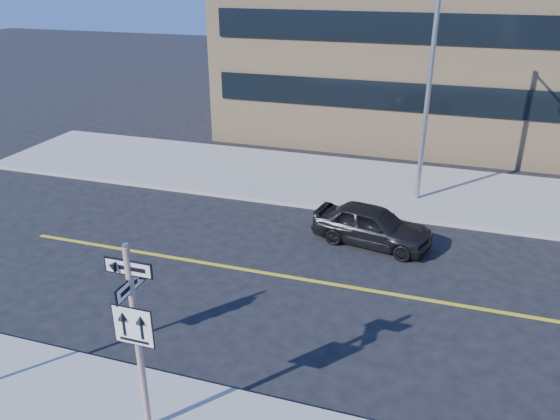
% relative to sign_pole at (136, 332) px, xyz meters
% --- Properties ---
extents(ground, '(120.00, 120.00, 0.00)m').
position_rel_sign_pole_xyz_m(ground, '(0.00, 2.51, -2.44)').
color(ground, black).
rests_on(ground, ground).
extents(sign_pole, '(0.92, 0.92, 4.06)m').
position_rel_sign_pole_xyz_m(sign_pole, '(0.00, 0.00, 0.00)').
color(sign_pole, silver).
rests_on(sign_pole, near_sidewalk).
extents(parked_car_a, '(2.30, 4.15, 1.33)m').
position_rel_sign_pole_xyz_m(parked_car_a, '(2.87, 9.43, -1.77)').
color(parked_car_a, black).
rests_on(parked_car_a, ground).
extents(streetlight_a, '(0.55, 2.25, 8.00)m').
position_rel_sign_pole_xyz_m(streetlight_a, '(4.00, 13.27, 2.32)').
color(streetlight_a, gray).
rests_on(streetlight_a, far_sidewalk).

